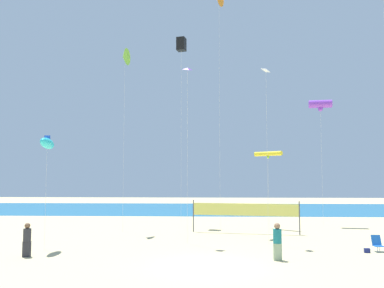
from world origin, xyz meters
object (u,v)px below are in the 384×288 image
volleyball_net (245,211)px  kite_black_box (181,45)px  beachgoer_charcoal_shirt (27,239)px  beachgoer_teal_shirt (277,240)px  folding_beach_chair (377,243)px  kite_lime_delta (125,57)px  kite_white_diamond (266,74)px  kite_violet_diamond (188,73)px  beach_handbag (367,251)px  kite_violet_tube (320,104)px  kite_orange_delta (219,0)px  kite_yellow_tube (268,154)px  kite_cyan_inflatable (47,143)px

volleyball_net → kite_black_box: (-5.08, 5.03, 14.34)m
volleyball_net → kite_black_box: 16.02m
beachgoer_charcoal_shirt → beachgoer_teal_shirt: (12.96, -0.34, 0.05)m
folding_beach_chair → kite_black_box: 22.85m
kite_lime_delta → kite_white_diamond: (10.27, -5.05, -2.74)m
kite_black_box → kite_violet_diamond: 11.01m
beachgoer_charcoal_shirt → beach_handbag: bearing=134.7°
beach_handbag → kite_white_diamond: size_ratio=0.03×
beach_handbag → kite_violet_tube: (1.19, 12.68, 10.38)m
kite_orange_delta → kite_lime_delta: bearing=-176.2°
kite_black_box → kite_orange_delta: (3.28, -4.05, 2.22)m
beachgoer_charcoal_shirt → kite_violet_diamond: bearing=157.7°
beach_handbag → kite_yellow_tube: 12.59m
kite_orange_delta → kite_violet_diamond: size_ratio=1.67×
folding_beach_chair → kite_yellow_tube: kite_yellow_tube is taller
kite_black_box → kite_yellow_tube: size_ratio=2.66×
kite_black_box → kite_yellow_tube: kite_black_box is taller
beach_handbag → kite_yellow_tube: bearing=109.9°
kite_orange_delta → kite_violet_diamond: kite_orange_delta is taller
kite_lime_delta → beachgoer_charcoal_shirt: bearing=-107.2°
kite_yellow_tube → kite_violet_diamond: bearing=-128.6°
beach_handbag → kite_orange_delta: size_ratio=0.02×
kite_violet_tube → kite_white_diamond: 11.66m
volleyball_net → beachgoer_teal_shirt: bearing=-85.4°
kite_yellow_tube → kite_white_diamond: 9.12m
beachgoer_charcoal_shirt → kite_orange_delta: bearing=173.2°
volleyball_net → kite_black_box: bearing=135.3°
volleyball_net → kite_lime_delta: bearing=176.9°
beach_handbag → kite_cyan_inflatable: 19.11m
kite_black_box → kite_yellow_tube: 12.48m
kite_black_box → kite_violet_tube: kite_black_box is taller
beachgoer_teal_shirt → folding_beach_chair: size_ratio=2.09×
beachgoer_charcoal_shirt → kite_lime_delta: size_ratio=0.12×
beachgoer_charcoal_shirt → kite_yellow_tube: bearing=169.3°
kite_orange_delta → kite_lime_delta: (-7.41, -0.49, -4.68)m
kite_black_box → kite_lime_delta: (-4.13, -4.54, -2.46)m
beachgoer_teal_shirt → kite_white_diamond: bearing=31.6°
folding_beach_chair → volleyball_net: (-6.75, 6.87, 1.17)m
kite_lime_delta → kite_violet_diamond: size_ratio=1.26×
volleyball_net → kite_black_box: size_ratio=0.47×
kite_violet_tube → kite_white_diamond: kite_white_diamond is taller
beach_handbag → kite_lime_delta: 21.73m
beachgoer_teal_shirt → kite_cyan_inflatable: kite_cyan_inflatable is taller
kite_violet_tube → kite_cyan_inflatable: bearing=-147.3°
beachgoer_teal_shirt → kite_orange_delta: kite_orange_delta is taller
beach_handbag → kite_violet_diamond: size_ratio=0.03×
volleyball_net → kite_violet_diamond: 11.10m
volleyball_net → kite_violet_tube: (7.20, 5.36, 8.87)m
beachgoer_charcoal_shirt → kite_violet_diamond: size_ratio=0.16×
kite_violet_diamond → kite_lime_delta: bearing=135.2°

